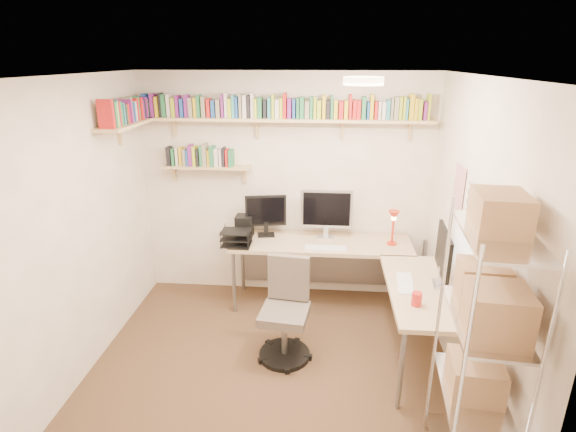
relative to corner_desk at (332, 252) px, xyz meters
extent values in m
plane|color=#432B1C|center=(-0.53, -0.94, -0.74)|extent=(3.20, 3.20, 0.00)
cube|color=beige|center=(-0.53, 0.56, 0.51)|extent=(3.20, 0.04, 2.50)
cube|color=beige|center=(-2.13, -0.94, 0.51)|extent=(0.04, 3.00, 2.50)
cube|color=beige|center=(1.07, -0.94, 0.51)|extent=(0.04, 3.00, 2.50)
cube|color=beige|center=(-0.53, -2.44, 0.51)|extent=(3.20, 0.04, 2.50)
cube|color=silver|center=(-0.53, -0.94, 1.76)|extent=(3.20, 3.00, 0.04)
cube|color=silver|center=(1.06, -0.39, 0.81)|extent=(0.01, 0.30, 0.42)
cube|color=white|center=(1.06, -0.79, 0.76)|extent=(0.01, 0.28, 0.38)
cylinder|color=#FFEAC6|center=(0.17, -0.74, 1.72)|extent=(0.30, 0.30, 0.06)
cube|color=tan|center=(-0.53, 0.44, 1.28)|extent=(3.05, 0.25, 0.03)
cube|color=tan|center=(-2.01, 0.01, 1.28)|extent=(0.25, 1.00, 0.03)
cube|color=tan|center=(-1.38, 0.46, 0.76)|extent=(0.95, 0.20, 0.02)
cube|color=tan|center=(-1.73, 0.50, 1.21)|extent=(0.03, 0.20, 0.20)
cube|color=tan|center=(-0.83, 0.50, 1.21)|extent=(0.03, 0.20, 0.20)
cube|color=tan|center=(0.07, 0.50, 1.21)|extent=(0.03, 0.20, 0.20)
cube|color=tan|center=(0.77, 0.50, 1.21)|extent=(0.03, 0.20, 0.20)
cube|color=#1C4891|center=(-1.99, 0.44, 1.41)|extent=(0.04, 0.12, 0.23)
cube|color=#257141|center=(-1.95, 0.44, 1.39)|extent=(0.04, 0.12, 0.18)
cube|color=#721F76|center=(-1.90, 0.44, 1.41)|extent=(0.04, 0.15, 0.24)
cube|color=gold|center=(-1.86, 0.44, 1.40)|extent=(0.03, 0.14, 0.21)
cube|color=black|center=(-1.82, 0.44, 1.42)|extent=(0.03, 0.11, 0.24)
cube|color=#257141|center=(-1.78, 0.44, 1.41)|extent=(0.04, 0.13, 0.23)
cube|color=beige|center=(-1.73, 0.44, 1.41)|extent=(0.04, 0.12, 0.23)
cube|color=#A4B622|center=(-1.68, 0.44, 1.39)|extent=(0.04, 0.13, 0.20)
cube|color=#721F76|center=(-1.64, 0.44, 1.40)|extent=(0.03, 0.14, 0.22)
cube|color=#1C4891|center=(-1.59, 0.44, 1.39)|extent=(0.03, 0.14, 0.19)
cube|color=#721F76|center=(-1.54, 0.44, 1.41)|extent=(0.04, 0.12, 0.22)
cube|color=gray|center=(-1.50, 0.44, 1.39)|extent=(0.04, 0.15, 0.20)
cube|color=gold|center=(-1.45, 0.44, 1.39)|extent=(0.03, 0.12, 0.20)
cube|color=#257141|center=(-1.42, 0.44, 1.41)|extent=(0.03, 0.14, 0.23)
cube|color=gray|center=(-1.37, 0.44, 1.40)|extent=(0.04, 0.12, 0.21)
cube|color=red|center=(-1.31, 0.44, 1.39)|extent=(0.03, 0.12, 0.19)
cube|color=#1C4891|center=(-1.27, 0.44, 1.38)|extent=(0.04, 0.12, 0.18)
cube|color=gray|center=(-1.21, 0.44, 1.39)|extent=(0.04, 0.15, 0.18)
cube|color=#721F76|center=(-1.17, 0.44, 1.41)|extent=(0.03, 0.12, 0.23)
cube|color=beige|center=(-1.13, 0.44, 1.42)|extent=(0.03, 0.12, 0.25)
cube|color=#A4B622|center=(-1.09, 0.44, 1.39)|extent=(0.04, 0.14, 0.19)
cube|color=teal|center=(-1.05, 0.44, 1.41)|extent=(0.03, 0.13, 0.23)
cube|color=#1C4891|center=(-1.02, 0.44, 1.40)|extent=(0.03, 0.13, 0.21)
cube|color=gray|center=(-0.98, 0.44, 1.41)|extent=(0.03, 0.12, 0.24)
cube|color=beige|center=(-0.94, 0.44, 1.41)|extent=(0.04, 0.13, 0.23)
cube|color=black|center=(-0.89, 0.44, 1.41)|extent=(0.03, 0.14, 0.23)
cube|color=beige|center=(-0.86, 0.44, 1.42)|extent=(0.03, 0.12, 0.25)
cube|color=#A4B622|center=(-0.82, 0.44, 1.39)|extent=(0.03, 0.15, 0.19)
cube|color=#257141|center=(-0.78, 0.44, 1.40)|extent=(0.04, 0.12, 0.21)
cube|color=black|center=(-0.73, 0.44, 1.38)|extent=(0.03, 0.12, 0.18)
cube|color=teal|center=(-0.68, 0.44, 1.40)|extent=(0.03, 0.14, 0.20)
cube|color=#A4B622|center=(-0.64, 0.44, 1.41)|extent=(0.03, 0.12, 0.24)
cube|color=beige|center=(-0.60, 0.44, 1.39)|extent=(0.04, 0.13, 0.19)
cube|color=#A4B622|center=(-0.56, 0.44, 1.39)|extent=(0.03, 0.14, 0.20)
cube|color=red|center=(-0.52, 0.44, 1.42)|extent=(0.03, 0.14, 0.25)
cube|color=#721F76|center=(-0.48, 0.44, 1.39)|extent=(0.04, 0.12, 0.20)
cube|color=#1C4891|center=(-0.43, 0.44, 1.39)|extent=(0.03, 0.13, 0.19)
cube|color=#257141|center=(-0.39, 0.44, 1.40)|extent=(0.02, 0.14, 0.20)
cube|color=#257141|center=(-0.35, 0.44, 1.40)|extent=(0.04, 0.13, 0.21)
cube|color=gray|center=(-0.30, 0.44, 1.38)|extent=(0.04, 0.15, 0.17)
cube|color=#257141|center=(-0.25, 0.44, 1.40)|extent=(0.03, 0.14, 0.22)
cube|color=#A4B622|center=(-0.22, 0.44, 1.40)|extent=(0.03, 0.11, 0.21)
cube|color=#A4B622|center=(-0.18, 0.44, 1.38)|extent=(0.04, 0.11, 0.18)
cube|color=gold|center=(-0.13, 0.44, 1.41)|extent=(0.03, 0.13, 0.23)
cube|color=black|center=(-0.09, 0.44, 1.39)|extent=(0.03, 0.14, 0.18)
cube|color=#257141|center=(-0.05, 0.44, 1.41)|extent=(0.03, 0.12, 0.23)
cube|color=gold|center=(-0.01, 0.44, 1.39)|extent=(0.04, 0.13, 0.19)
cube|color=red|center=(0.04, 0.44, 1.38)|extent=(0.04, 0.13, 0.18)
cube|color=gold|center=(0.09, 0.44, 1.39)|extent=(0.04, 0.14, 0.18)
cube|color=red|center=(0.14, 0.44, 1.41)|extent=(0.03, 0.14, 0.24)
cube|color=red|center=(0.18, 0.44, 1.39)|extent=(0.04, 0.12, 0.19)
cube|color=red|center=(0.22, 0.44, 1.39)|extent=(0.04, 0.13, 0.18)
cube|color=#257141|center=(0.27, 0.44, 1.40)|extent=(0.04, 0.15, 0.22)
cube|color=#1C4891|center=(0.31, 0.44, 1.38)|extent=(0.02, 0.14, 0.17)
cube|color=gold|center=(0.35, 0.44, 1.41)|extent=(0.04, 0.12, 0.24)
cube|color=red|center=(0.39, 0.44, 1.38)|extent=(0.03, 0.13, 0.17)
cube|color=beige|center=(0.43, 0.44, 1.38)|extent=(0.02, 0.13, 0.18)
cube|color=beige|center=(0.47, 0.44, 1.38)|extent=(0.04, 0.12, 0.18)
cube|color=teal|center=(0.51, 0.44, 1.39)|extent=(0.04, 0.12, 0.19)
cube|color=gray|center=(0.55, 0.44, 1.40)|extent=(0.02, 0.12, 0.21)
cube|color=gray|center=(0.59, 0.44, 1.40)|extent=(0.04, 0.13, 0.22)
cube|color=#A4B622|center=(0.63, 0.44, 1.40)|extent=(0.03, 0.13, 0.22)
cube|color=#A4B622|center=(0.67, 0.44, 1.41)|extent=(0.02, 0.14, 0.22)
cube|color=teal|center=(0.69, 0.44, 1.40)|extent=(0.02, 0.14, 0.21)
cube|color=gold|center=(0.74, 0.44, 1.42)|extent=(0.04, 0.12, 0.25)
cube|color=gold|center=(0.78, 0.44, 1.40)|extent=(0.03, 0.15, 0.21)
cube|color=#A4B622|center=(0.82, 0.44, 1.39)|extent=(0.04, 0.12, 0.20)
cube|color=#721F76|center=(0.87, 0.44, 1.38)|extent=(0.03, 0.15, 0.17)
cube|color=#A4B622|center=(0.91, 0.44, 1.42)|extent=(0.02, 0.12, 0.25)
cube|color=red|center=(-2.01, -0.41, 1.42)|extent=(0.14, 0.04, 0.25)
cube|color=#257141|center=(-2.01, -0.36, 1.41)|extent=(0.15, 0.04, 0.22)
cube|color=gold|center=(-2.01, -0.32, 1.40)|extent=(0.13, 0.04, 0.21)
cube|color=teal|center=(-2.01, -0.29, 1.41)|extent=(0.11, 0.02, 0.23)
cube|color=red|center=(-2.01, -0.26, 1.41)|extent=(0.12, 0.02, 0.23)
cube|color=#257141|center=(-2.01, -0.22, 1.40)|extent=(0.12, 0.04, 0.21)
cube|color=teal|center=(-2.01, -0.18, 1.39)|extent=(0.13, 0.02, 0.20)
cube|color=black|center=(-2.01, -0.15, 1.38)|extent=(0.13, 0.03, 0.18)
cube|color=#257141|center=(-2.01, -0.11, 1.38)|extent=(0.12, 0.02, 0.18)
cube|color=red|center=(-2.01, -0.07, 1.38)|extent=(0.11, 0.04, 0.18)
cube|color=#721F76|center=(-2.01, -0.03, 1.40)|extent=(0.15, 0.03, 0.22)
cube|color=gray|center=(-2.01, 0.00, 1.41)|extent=(0.12, 0.04, 0.23)
cube|color=#1C4891|center=(-2.01, 0.04, 1.38)|extent=(0.14, 0.03, 0.18)
cube|color=beige|center=(-2.01, 0.07, 1.39)|extent=(0.14, 0.03, 0.19)
cube|color=red|center=(-2.01, 0.12, 1.40)|extent=(0.14, 0.04, 0.21)
cube|color=#257141|center=(-2.01, 0.16, 1.41)|extent=(0.12, 0.04, 0.23)
cube|color=red|center=(-2.01, 0.21, 1.40)|extent=(0.15, 0.04, 0.22)
cube|color=#721F76|center=(-2.01, 0.25, 1.39)|extent=(0.14, 0.04, 0.19)
cube|color=black|center=(-2.01, 0.29, 1.39)|extent=(0.14, 0.03, 0.19)
cube|color=#721F76|center=(-2.01, 0.35, 1.40)|extent=(0.14, 0.04, 0.21)
cube|color=gold|center=(-2.01, 0.40, 1.38)|extent=(0.13, 0.04, 0.18)
cube|color=#1C4891|center=(-2.01, 0.45, 1.40)|extent=(0.14, 0.03, 0.21)
cube|color=black|center=(-1.79, 0.46, 0.87)|extent=(0.04, 0.11, 0.20)
cube|color=#257141|center=(-1.74, 0.46, 0.86)|extent=(0.03, 0.13, 0.19)
cube|color=beige|center=(-1.70, 0.46, 0.87)|extent=(0.03, 0.12, 0.20)
cube|color=gold|center=(-1.66, 0.46, 0.87)|extent=(0.03, 0.11, 0.20)
cube|color=gray|center=(-1.62, 0.46, 0.86)|extent=(0.03, 0.14, 0.18)
cube|color=#1C4891|center=(-1.59, 0.46, 0.86)|extent=(0.02, 0.12, 0.17)
cube|color=#721F76|center=(-1.55, 0.46, 0.88)|extent=(0.04, 0.12, 0.23)
cube|color=#A4B622|center=(-1.51, 0.46, 0.88)|extent=(0.03, 0.14, 0.21)
cube|color=black|center=(-1.47, 0.46, 0.86)|extent=(0.02, 0.13, 0.18)
cube|color=#257141|center=(-1.43, 0.46, 0.88)|extent=(0.03, 0.14, 0.22)
cube|color=gray|center=(-1.39, 0.46, 0.89)|extent=(0.04, 0.14, 0.24)
cube|color=gold|center=(-1.35, 0.46, 0.86)|extent=(0.03, 0.11, 0.17)
cube|color=#257141|center=(-1.31, 0.46, 0.88)|extent=(0.04, 0.14, 0.21)
cube|color=beige|center=(-1.26, 0.46, 0.87)|extent=(0.04, 0.14, 0.19)
cube|color=beige|center=(-1.22, 0.46, 0.86)|extent=(0.03, 0.14, 0.19)
cube|color=black|center=(-1.19, 0.46, 0.87)|extent=(0.03, 0.12, 0.20)
cube|color=red|center=(-1.15, 0.46, 0.86)|extent=(0.03, 0.13, 0.18)
cube|color=#257141|center=(-1.11, 0.46, 0.86)|extent=(0.04, 0.13, 0.18)
cube|color=tan|center=(-0.12, 0.24, -0.01)|extent=(1.93, 0.61, 0.04)
cube|color=tan|center=(0.78, -0.70, -0.01)|extent=(0.61, 1.32, 0.04)
cylinder|color=gray|center=(-1.04, -0.01, -0.39)|extent=(0.04, 0.04, 0.71)
cylinder|color=gray|center=(-1.04, 0.50, -0.39)|extent=(0.04, 0.04, 0.71)
cylinder|color=gray|center=(1.04, 0.50, -0.39)|extent=(0.04, 0.04, 0.71)
cylinder|color=gray|center=(0.53, -1.31, -0.39)|extent=(0.04, 0.04, 0.71)
cylinder|color=gray|center=(1.04, -1.31, -0.39)|extent=(0.04, 0.04, 0.71)
cube|color=gray|center=(-0.12, 0.51, -0.34)|extent=(1.83, 0.02, 0.56)
cube|color=silver|center=(-0.07, 0.37, 0.35)|extent=(0.56, 0.03, 0.43)
cube|color=black|center=(-0.07, 0.35, 0.35)|extent=(0.50, 0.00, 0.37)
cube|color=black|center=(-0.73, 0.37, 0.30)|extent=(0.45, 0.03, 0.35)
cube|color=black|center=(0.92, -0.65, 0.32)|extent=(0.03, 0.59, 0.39)
cube|color=white|center=(0.90, -0.65, 0.32)|extent=(0.00, 0.53, 0.33)
cube|color=white|center=(-0.07, 0.06, 0.02)|extent=(0.43, 0.13, 0.02)
cube|color=white|center=(0.63, -0.65, 0.02)|extent=(0.13, 0.41, 0.02)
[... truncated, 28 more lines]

